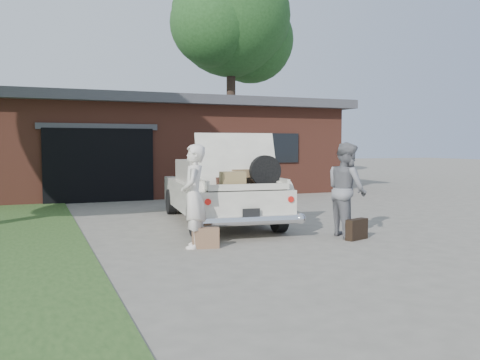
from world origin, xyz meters
name	(u,v)px	position (x,y,z in m)	size (l,w,h in m)	color
ground	(254,249)	(0.00, 0.00, 0.00)	(90.00, 90.00, 0.00)	gray
house	(155,146)	(0.98, 11.47, 1.67)	(12.80, 7.80, 3.30)	brown
tree_right	(233,24)	(5.84, 15.78, 7.55)	(6.63, 5.76, 10.78)	#38281E
sedan	(219,190)	(0.45, 2.91, 0.71)	(2.37, 4.99, 1.94)	white
woman_left	(193,196)	(-0.89, 0.47, 0.86)	(0.63, 0.41, 1.72)	silver
woman_right	(347,190)	(2.07, 0.40, 0.88)	(0.86, 0.67, 1.76)	gray
suitcase_left	(206,238)	(-0.73, 0.34, 0.17)	(0.45, 0.14, 0.34)	#8F6548
suitcase_right	(357,229)	(2.05, 0.03, 0.19)	(0.49, 0.15, 0.38)	black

